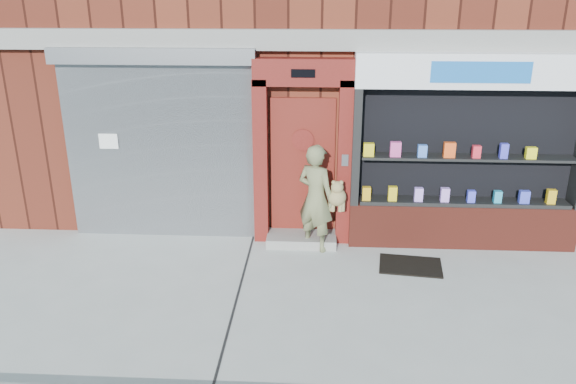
{
  "coord_description": "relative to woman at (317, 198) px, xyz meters",
  "views": [
    {
      "loc": [
        -0.52,
        -6.49,
        3.86
      ],
      "look_at": [
        -0.93,
        1.0,
        1.13
      ],
      "focal_mm": 35.0,
      "sensor_mm": 36.0,
      "label": 1
    }
  ],
  "objects": [
    {
      "name": "red_door_bay",
      "position": [
        -0.24,
        0.32,
        0.61
      ],
      "size": [
        1.52,
        0.58,
        2.9
      ],
      "color": "#58120F",
      "rests_on": "ground"
    },
    {
      "name": "shutter_bay",
      "position": [
        -2.49,
        0.39,
        0.87
      ],
      "size": [
        3.1,
        0.3,
        3.04
      ],
      "color": "gray",
      "rests_on": "ground"
    },
    {
      "name": "pharmacy_bay",
      "position": [
        2.26,
        0.28,
        0.52
      ],
      "size": [
        3.5,
        0.41,
        3.0
      ],
      "color": "maroon",
      "rests_on": "ground"
    },
    {
      "name": "woman",
      "position": [
        0.0,
        0.0,
        0.0
      ],
      "size": [
        0.83,
        0.68,
        1.69
      ],
      "color": "#676B46",
      "rests_on": "ground"
    },
    {
      "name": "doormat",
      "position": [
        1.39,
        -0.55,
        -0.84
      ],
      "size": [
        0.97,
        0.74,
        0.02
      ],
      "primitive_type": "cube",
      "rotation": [
        0.0,
        0.0,
        -0.12
      ],
      "color": "black",
      "rests_on": "ground"
    },
    {
      "name": "ground",
      "position": [
        0.51,
        -1.54,
        -0.85
      ],
      "size": [
        80.0,
        80.0,
        0.0
      ],
      "primitive_type": "plane",
      "color": "#9E9E99",
      "rests_on": "ground"
    }
  ]
}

